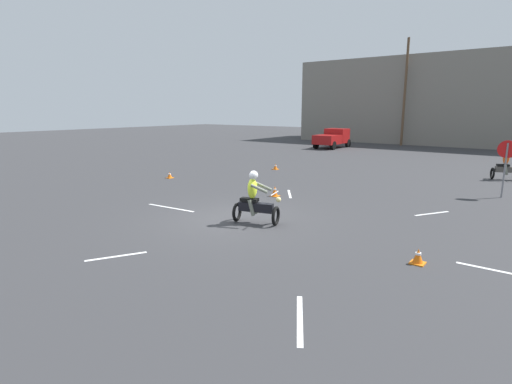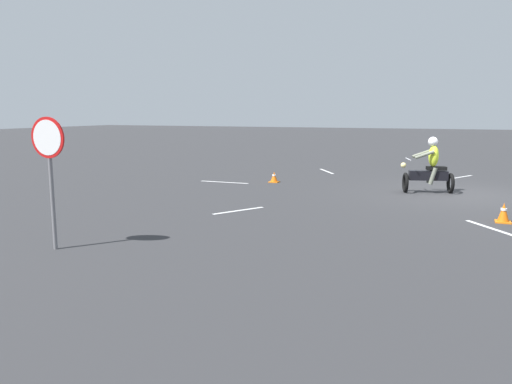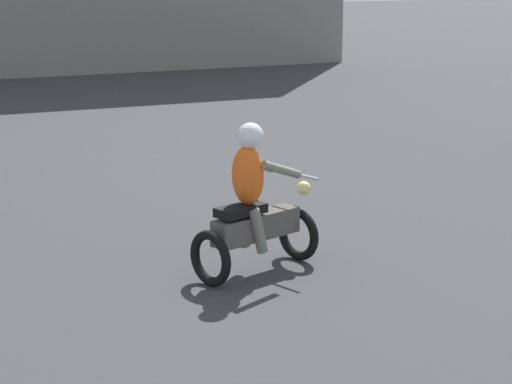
{
  "view_description": "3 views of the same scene",
  "coord_description": "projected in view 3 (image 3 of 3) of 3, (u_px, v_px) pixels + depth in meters",
  "views": [
    {
      "loc": [
        8.09,
        -9.58,
        3.5
      ],
      "look_at": [
        0.82,
        0.0,
        1.0
      ],
      "focal_mm": 28.0,
      "sensor_mm": 36.0,
      "label": 1
    },
    {
      "loc": [
        0.04,
        15.47,
        2.38
      ],
      "look_at": [
        3.5,
        6.96,
        0.9
      ],
      "focal_mm": 35.0,
      "sensor_mm": 36.0,
      "label": 2
    },
    {
      "loc": [
        2.19,
        4.4,
        3.47
      ],
      "look_at": [
        6.17,
        13.91,
        0.9
      ],
      "focal_mm": 70.0,
      "sensor_mm": 36.0,
      "label": 3
    }
  ],
  "objects": [
    {
      "name": "motorcycle_rider_background",
      "position": [
        254.0,
        208.0,
        10.64
      ],
      "size": [
        1.55,
        1.07,
        1.66
      ],
      "rotation": [
        0.0,
        0.0,
        5.07
      ],
      "color": "black",
      "rests_on": "ground"
    }
  ]
}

